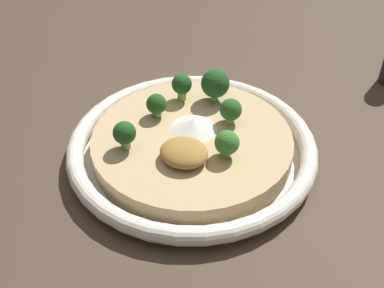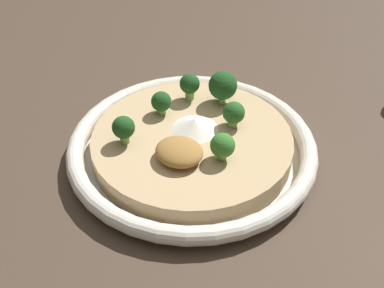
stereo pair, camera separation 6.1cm
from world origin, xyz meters
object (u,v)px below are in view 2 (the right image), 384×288
Objects in this scene: broccoli_back at (190,85)px; broccoli_back_left at (223,86)px; broccoli_left at (161,102)px; broccoli_right at (223,146)px; broccoli_back_right at (234,113)px; risotto_bowl at (192,146)px; broccoli_front_left at (124,128)px.

broccoli_back_left reaches higher than broccoli_back.
broccoli_right is at bearing -14.28° from broccoli_left.
broccoli_left is (-0.01, -0.05, -0.00)m from broccoli_back.
risotto_bowl is at bearing -121.33° from broccoli_back_right.
broccoli_back_right is 0.08m from broccoli_back.
broccoli_front_left is (-0.11, -0.04, 0.00)m from broccoli_right.
broccoli_back_left is at bearing 24.99° from broccoli_back.
broccoli_back_left reaches higher than broccoli_front_left.
broccoli_back_right is 1.07× the size of broccoli_left.
broccoli_front_left is at bearing -108.97° from broccoli_back_left.
risotto_bowl is 0.07m from broccoli_left.
risotto_bowl is 8.30× the size of broccoli_back.
broccoli_left is at bearing 165.92° from risotto_bowl.
broccoli_back_right is 0.90× the size of broccoli_back.
risotto_bowl is at bearing 44.71° from broccoli_front_left.
broccoli_back_right reaches higher than risotto_bowl.
broccoli_front_left is at bearing -88.64° from broccoli_left.
risotto_bowl is 0.07m from broccoli_right.
broccoli_front_left is at bearing -135.29° from risotto_bowl.
broccoli_front_left is (-0.06, -0.06, 0.04)m from risotto_bowl.
broccoli_back_right is 0.74× the size of broccoli_back_left.
broccoli_left is (-0.12, 0.03, -0.00)m from broccoli_right.
risotto_bowl is 0.07m from broccoli_back_right.
broccoli_back_left reaches higher than broccoli_left.
broccoli_right reaches higher than broccoli_back_right.
broccoli_back_right is at bearing 111.39° from broccoli_right.
broccoli_back is 1.03× the size of broccoli_front_left.
broccoli_front_left reaches higher than broccoli_right.
broccoli_back is 0.82× the size of broccoli_back_left.
broccoli_right is at bearing -68.61° from broccoli_back_right.
broccoli_back_right reaches higher than broccoli_left.
broccoli_right reaches higher than broccoli_left.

